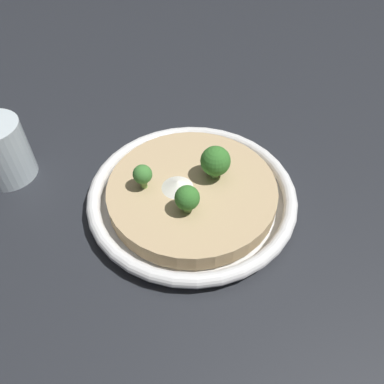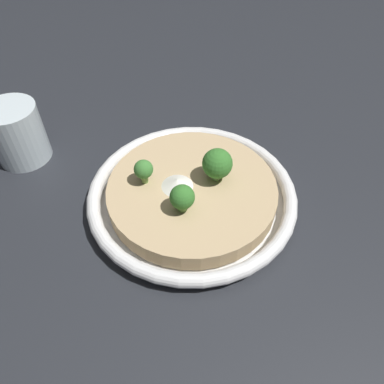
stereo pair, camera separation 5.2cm
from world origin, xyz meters
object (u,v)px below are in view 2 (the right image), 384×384
(broccoli_back, at_px, (144,170))
(drinking_glass, at_px, (17,133))
(broccoli_left, at_px, (182,198))
(broccoli_front_right, at_px, (217,164))
(risotto_bowl, at_px, (192,194))

(broccoli_back, xyz_separation_m, drinking_glass, (-0.06, 0.22, -0.01))
(broccoli_back, xyz_separation_m, broccoli_left, (-0.00, -0.07, 0.00))
(broccoli_front_right, bearing_deg, risotto_bowl, 151.70)
(risotto_bowl, xyz_separation_m, broccoli_front_right, (0.03, -0.02, 0.05))
(broccoli_left, bearing_deg, risotto_bowl, 23.57)
(broccoli_front_right, distance_m, broccoli_left, 0.07)
(risotto_bowl, distance_m, drinking_glass, 0.29)
(risotto_bowl, bearing_deg, broccoli_front_right, -28.30)
(broccoli_front_right, xyz_separation_m, broccoli_back, (-0.07, 0.07, -0.01))
(broccoli_left, height_order, drinking_glass, drinking_glass)
(broccoli_back, relative_size, broccoli_left, 0.93)
(broccoli_left, bearing_deg, broccoli_back, 86.44)
(risotto_bowl, distance_m, broccoli_left, 0.06)
(risotto_bowl, relative_size, broccoli_back, 7.96)
(broccoli_left, distance_m, drinking_glass, 0.29)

